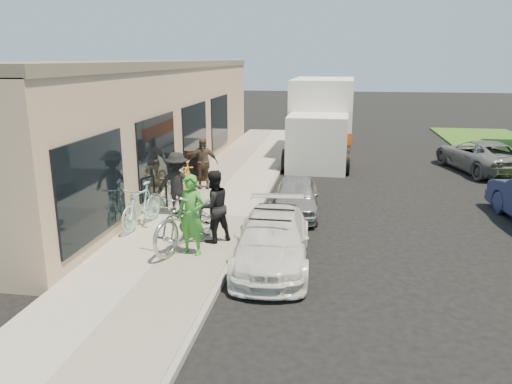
{
  "coord_description": "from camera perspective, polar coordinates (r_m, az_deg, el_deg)",
  "views": [
    {
      "loc": [
        1.67,
        -9.76,
        4.31
      ],
      "look_at": [
        -0.26,
        2.23,
        1.05
      ],
      "focal_mm": 35.0,
      "sensor_mm": 36.0,
      "label": 1
    }
  ],
  "objects": [
    {
      "name": "curb",
      "position": [
        13.61,
        -0.26,
        -3.15
      ],
      "size": [
        0.12,
        34.0,
        0.13
      ],
      "primitive_type": "cube",
      "color": "gray",
      "rests_on": "ground"
    },
    {
      "name": "sedan_white",
      "position": [
        10.73,
        1.89,
        -5.48
      ],
      "size": [
        1.8,
        3.91,
        1.15
      ],
      "rotation": [
        0.0,
        0.0,
        0.06
      ],
      "color": "silver",
      "rests_on": "ground"
    },
    {
      "name": "cruiser_bike_a",
      "position": [
        12.97,
        -12.96,
        -1.52
      ],
      "size": [
        0.82,
        1.91,
        1.11
      ],
      "primitive_type": "imported",
      "rotation": [
        0.0,
        0.0,
        -0.16
      ],
      "color": "#7EBCB4",
      "rests_on": "sidewalk"
    },
    {
      "name": "bystander_a",
      "position": [
        13.72,
        -8.99,
        0.94
      ],
      "size": [
        1.15,
        0.69,
        1.73
      ],
      "primitive_type": "imported",
      "rotation": [
        0.0,
        0.0,
        3.18
      ],
      "color": "black",
      "rests_on": "sidewalk"
    },
    {
      "name": "man_standing",
      "position": [
        11.57,
        -4.88,
        -1.64
      ],
      "size": [
        1.04,
        1.04,
        1.7
      ],
      "primitive_type": "imported",
      "rotation": [
        0.0,
        0.0,
        3.9
      ],
      "color": "black",
      "rests_on": "sidewalk"
    },
    {
      "name": "cruiser_bike_c",
      "position": [
        15.79,
        -7.91,
        1.53
      ],
      "size": [
        0.78,
        1.78,
        1.03
      ],
      "primitive_type": "imported",
      "rotation": [
        0.0,
        0.0,
        0.18
      ],
      "color": "gold",
      "rests_on": "sidewalk"
    },
    {
      "name": "storefront",
      "position": [
        19.17,
        -12.16,
        8.14
      ],
      "size": [
        3.6,
        20.0,
        4.22
      ],
      "color": "tan",
      "rests_on": "ground"
    },
    {
      "name": "bystander_b",
      "position": [
        16.44,
        -6.11,
        3.31
      ],
      "size": [
        1.07,
        0.67,
        1.69
      ],
      "primitive_type": "imported",
      "rotation": [
        0.0,
        0.0,
        0.28
      ],
      "color": "#4E4138",
      "rests_on": "sidewalk"
    },
    {
      "name": "woman_rider",
      "position": [
        10.88,
        -7.41,
        -2.64
      ],
      "size": [
        0.72,
        0.56,
        1.77
      ],
      "primitive_type": "imported",
      "rotation": [
        0.0,
        0.0,
        -0.23
      ],
      "color": "#35872D",
      "rests_on": "sidewalk"
    },
    {
      "name": "sidewalk",
      "position": [
        13.94,
        -6.57,
        -2.77
      ],
      "size": [
        3.0,
        34.0,
        0.15
      ],
      "primitive_type": "cube",
      "color": "#9E9A8F",
      "rests_on": "ground"
    },
    {
      "name": "bike_rack",
      "position": [
        14.81,
        -10.22,
        0.45
      ],
      "size": [
        0.24,
        0.56,
        0.82
      ],
      "rotation": [
        0.0,
        0.0,
        0.34
      ],
      "color": "black",
      "rests_on": "sidewalk"
    },
    {
      "name": "cruiser_bike_b",
      "position": [
        15.02,
        -9.06,
        0.34
      ],
      "size": [
        1.0,
        1.62,
        0.81
      ],
      "primitive_type": "imported",
      "rotation": [
        0.0,
        0.0,
        -0.33
      ],
      "color": "#7EBCB4",
      "rests_on": "sidewalk"
    },
    {
      "name": "tandem_bike",
      "position": [
        11.41,
        -7.71,
        -2.87
      ],
      "size": [
        1.6,
        2.74,
        1.36
      ],
      "primitive_type": "imported",
      "rotation": [
        0.0,
        0.0,
        -0.29
      ],
      "color": "#ABABAD",
      "rests_on": "sidewalk"
    },
    {
      "name": "moving_truck",
      "position": [
        22.54,
        7.49,
        7.8
      ],
      "size": [
        2.76,
        7.06,
        3.44
      ],
      "rotation": [
        0.0,
        0.0,
        -0.02
      ],
      "color": "silver",
      "rests_on": "ground"
    },
    {
      "name": "sandwich_board",
      "position": [
        17.53,
        -6.81,
        2.92
      ],
      "size": [
        0.73,
        0.74,
        1.01
      ],
      "rotation": [
        0.0,
        0.0,
        0.21
      ],
      "color": "black",
      "rests_on": "sidewalk"
    },
    {
      "name": "sedan_silver",
      "position": [
        14.2,
        4.62,
        -0.48
      ],
      "size": [
        1.41,
        3.15,
        1.05
      ],
      "primitive_type": "imported",
      "rotation": [
        0.0,
        0.0,
        0.06
      ],
      "color": "gray",
      "rests_on": "ground"
    },
    {
      "name": "far_car_gray",
      "position": [
        21.54,
        24.27,
        3.81
      ],
      "size": [
        3.15,
        4.83,
        1.23
      ],
      "primitive_type": "imported",
      "rotation": [
        0.0,
        0.0,
        3.41
      ],
      "color": "#5A5D5F",
      "rests_on": "ground"
    },
    {
      "name": "ground",
      "position": [
        10.8,
        -0.51,
        -8.5
      ],
      "size": [
        120.0,
        120.0,
        0.0
      ],
      "primitive_type": "plane",
      "color": "black",
      "rests_on": "ground"
    }
  ]
}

